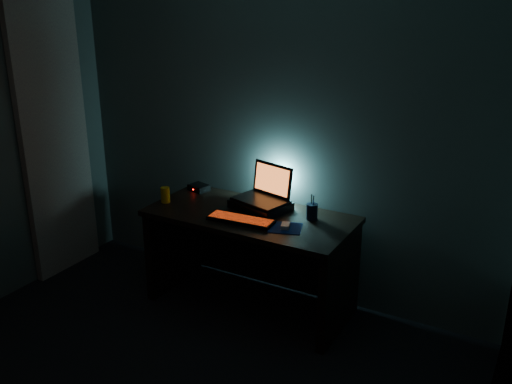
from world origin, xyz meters
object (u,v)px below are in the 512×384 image
pen_cup (312,212)px  router (199,188)px  laptop (265,192)px  juice_glass (165,195)px  mouse (285,226)px  keyboard (241,220)px

pen_cup → router: (-1.04, 0.11, -0.03)m
laptop → router: laptop is taller
juice_glass → laptop: bearing=21.7°
mouse → juice_glass: bearing=161.8°
juice_glass → router: bearing=78.2°
laptop → router: size_ratio=2.50×
juice_glass → mouse: bearing=0.1°
mouse → pen_cup: 0.25m
mouse → juice_glass: size_ratio=0.77×
keyboard → pen_cup: 0.50m
keyboard → mouse: mouse is taller
laptop → juice_glass: size_ratio=3.66×
laptop → mouse: 0.43m
pen_cup → mouse: bearing=-111.6°
mouse → pen_cup: size_ratio=0.79×
keyboard → pen_cup: bearing=30.2°
pen_cup → juice_glass: 1.13m
router → juice_glass: bearing=-87.6°
mouse → laptop: bearing=119.3°
laptop → keyboard: size_ratio=0.89×
laptop → pen_cup: bearing=7.3°
keyboard → juice_glass: bearing=171.7°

